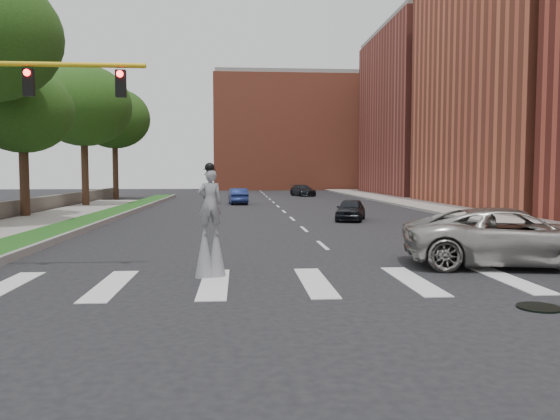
% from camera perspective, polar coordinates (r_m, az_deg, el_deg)
% --- Properties ---
extents(ground_plane, '(160.00, 160.00, 0.00)m').
position_cam_1_polar(ground_plane, '(13.44, 9.77, -8.24)').
color(ground_plane, black).
rests_on(ground_plane, ground).
extents(grass_median, '(2.00, 60.00, 0.25)m').
position_cam_1_polar(grass_median, '(33.87, -18.47, -0.80)').
color(grass_median, '#184A15').
rests_on(grass_median, ground).
extents(median_curb, '(0.20, 60.00, 0.28)m').
position_cam_1_polar(median_curb, '(33.63, -16.73, -0.77)').
color(median_curb, gray).
rests_on(median_curb, ground).
extents(sidewalk_right, '(5.00, 90.00, 0.18)m').
position_cam_1_polar(sidewalk_right, '(40.97, 18.24, -0.04)').
color(sidewalk_right, gray).
rests_on(sidewalk_right, ground).
extents(stone_wall, '(0.50, 56.00, 1.10)m').
position_cam_1_polar(stone_wall, '(37.43, -25.92, 0.10)').
color(stone_wall, '#59554D').
rests_on(stone_wall, ground).
extents(manhole, '(0.90, 0.90, 0.04)m').
position_cam_1_polar(manhole, '(12.72, 25.46, -9.17)').
color(manhole, black).
rests_on(manhole, ground).
extents(building_mid, '(16.00, 22.00, 24.00)m').
position_cam_1_polar(building_mid, '(50.46, 26.60, 14.05)').
color(building_mid, '#BA553A').
rests_on(building_mid, ground).
extents(building_far, '(16.00, 22.00, 20.00)m').
position_cam_1_polar(building_far, '(71.70, 16.51, 9.57)').
color(building_far, brown).
rests_on(building_far, ground).
extents(building_backdrop, '(26.00, 14.00, 18.00)m').
position_cam_1_polar(building_backdrop, '(91.41, 1.47, 7.87)').
color(building_backdrop, '#BA553A').
rests_on(building_backdrop, ground).
extents(traffic_signal, '(5.30, 0.23, 6.20)m').
position_cam_1_polar(traffic_signal, '(17.09, -27.15, 7.98)').
color(traffic_signal, black).
rests_on(traffic_signal, ground).
extents(stilt_performer, '(0.83, 0.60, 3.09)m').
position_cam_1_polar(stilt_performer, '(14.79, -7.31, -2.24)').
color(stilt_performer, '#332014').
rests_on(stilt_performer, ground).
extents(suv_crossing, '(6.71, 3.94, 1.75)m').
position_cam_1_polar(suv_crossing, '(17.84, 23.00, -2.62)').
color(suv_crossing, '#A29F99').
rests_on(suv_crossing, ground).
extents(car_near, '(2.57, 4.03, 1.28)m').
position_cam_1_polar(car_near, '(32.10, 7.39, 0.05)').
color(car_near, black).
rests_on(car_near, ground).
extents(car_mid, '(1.82, 4.35, 1.40)m').
position_cam_1_polar(car_mid, '(48.30, -4.41, 1.45)').
color(car_mid, navy).
rests_on(car_mid, ground).
extents(car_far, '(3.03, 4.91, 1.33)m').
position_cam_1_polar(car_far, '(64.11, 2.39, 2.06)').
color(car_far, black).
rests_on(car_far, ground).
extents(tree_3, '(6.01, 6.01, 9.08)m').
position_cam_1_polar(tree_3, '(36.70, -25.34, 9.34)').
color(tree_3, '#332014').
rests_on(tree_3, ground).
extents(tree_4, '(7.57, 7.57, 11.32)m').
position_cam_1_polar(tree_4, '(46.78, -19.86, 10.20)').
color(tree_4, '#332014').
rests_on(tree_4, ground).
extents(tree_5, '(7.14, 7.14, 11.28)m').
position_cam_1_polar(tree_5, '(58.30, -16.92, 9.12)').
color(tree_5, '#332014').
rests_on(tree_5, ground).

